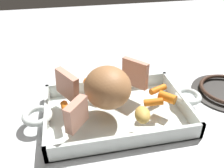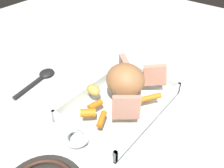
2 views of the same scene
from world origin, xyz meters
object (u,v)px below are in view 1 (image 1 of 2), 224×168
at_px(baby_carrot_center_left, 153,102).
at_px(baby_carrot_southwest, 65,109).
at_px(potato_golden_small, 142,115).
at_px(baby_carrot_long, 95,84).
at_px(baby_carrot_northwest, 158,89).
at_px(roast_slice_outer, 67,85).
at_px(roast_slice_thin, 135,73).
at_px(pork_roast, 108,87).
at_px(roast_slice_thick, 76,114).
at_px(baby_carrot_short, 167,97).
at_px(roasting_dish, 117,111).

bearing_deg(baby_carrot_center_left, baby_carrot_southwest, 175.42).
bearing_deg(baby_carrot_southwest, potato_golden_small, -20.27).
xyz_separation_m(baby_carrot_southwest, potato_golden_small, (0.17, -0.06, 0.01)).
relative_size(baby_carrot_long, baby_carrot_northwest, 1.23).
xyz_separation_m(roast_slice_outer, roast_slice_thin, (0.18, 0.02, 0.00)).
relative_size(pork_roast, roast_slice_thick, 1.89).
distance_m(baby_carrot_long, baby_carrot_northwest, 0.17).
bearing_deg(baby_carrot_short, baby_carrot_long, 148.84).
bearing_deg(roasting_dish, pork_roast, -179.05).
distance_m(baby_carrot_short, potato_golden_small, 0.10).
relative_size(baby_carrot_short, baby_carrot_center_left, 0.93).
relative_size(baby_carrot_southwest, baby_carrot_northwest, 0.91).
bearing_deg(baby_carrot_northwest, baby_carrot_short, -79.84).
relative_size(baby_carrot_center_left, potato_golden_small, 0.90).
bearing_deg(baby_carrot_short, baby_carrot_southwest, 178.02).
height_order(roast_slice_thin, potato_golden_small, roast_slice_thin).
relative_size(roast_slice_thick, roast_slice_thin, 0.83).
bearing_deg(baby_carrot_southwest, roast_slice_thin, 22.29).
height_order(pork_roast, potato_golden_small, pork_roast).
relative_size(roasting_dish, baby_carrot_southwest, 9.87).
xyz_separation_m(pork_roast, roast_slice_outer, (-0.09, 0.05, -0.01)).
relative_size(baby_carrot_center_left, baby_carrot_northwest, 0.90).
bearing_deg(baby_carrot_center_left, baby_carrot_long, 139.55).
relative_size(roast_slice_thin, baby_carrot_center_left, 1.66).
bearing_deg(baby_carrot_long, roasting_dish, -61.81).
bearing_deg(baby_carrot_southwest, baby_carrot_northwest, 8.09).
relative_size(pork_roast, baby_carrot_long, 1.89).
relative_size(roasting_dish, baby_carrot_center_left, 10.03).
bearing_deg(roasting_dish, baby_carrot_southwest, -174.81).
relative_size(pork_roast, roast_slice_outer, 1.67).
bearing_deg(roasting_dish, baby_carrot_long, 118.19).
height_order(pork_roast, baby_carrot_center_left, pork_roast).
height_order(roasting_dish, roast_slice_outer, roast_slice_outer).
relative_size(roasting_dish, roast_slice_outer, 6.45).
bearing_deg(baby_carrot_center_left, roast_slice_thin, 102.11).
bearing_deg(roast_slice_thin, pork_roast, -142.48).
relative_size(baby_carrot_short, baby_carrot_southwest, 0.91).
bearing_deg(baby_carrot_southwest, pork_roast, 6.11).
bearing_deg(roasting_dish, roast_slice_outer, 157.16).
xyz_separation_m(roast_slice_thin, baby_carrot_short, (0.06, -0.09, -0.03)).
xyz_separation_m(baby_carrot_center_left, potato_golden_small, (-0.04, -0.05, 0.01)).
bearing_deg(roast_slice_thick, roast_slice_outer, 97.39).
xyz_separation_m(roasting_dish, potato_golden_small, (0.04, -0.07, 0.04)).
xyz_separation_m(roast_slice_outer, roast_slice_thick, (0.01, -0.11, -0.00)).
xyz_separation_m(roasting_dish, baby_carrot_center_left, (0.09, -0.03, 0.04)).
bearing_deg(roasting_dish, baby_carrot_center_left, -18.42).
bearing_deg(potato_golden_small, baby_carrot_northwest, 52.46).
xyz_separation_m(roasting_dish, baby_carrot_southwest, (-0.13, -0.01, 0.04)).
bearing_deg(baby_carrot_center_left, baby_carrot_short, 11.93).
xyz_separation_m(roast_slice_thick, baby_carrot_long, (0.06, 0.15, -0.02)).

